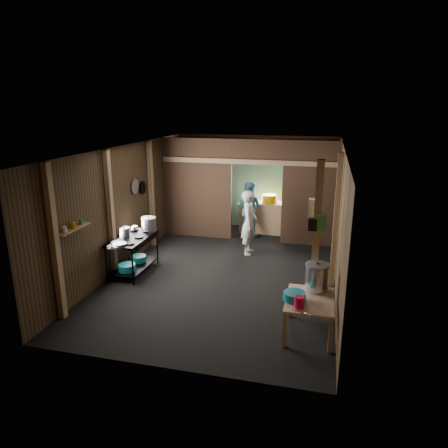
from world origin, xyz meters
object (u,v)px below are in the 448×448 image
(stove_pot_large, at_px, (149,225))
(cook, at_px, (249,223))
(pink_bucket, at_px, (299,302))
(yellow_tub, at_px, (269,199))
(stock_pot, at_px, (317,278))
(gas_range, at_px, (133,255))
(prep_table, at_px, (309,316))

(stove_pot_large, bearing_deg, cook, 32.12)
(pink_bucket, distance_m, yellow_tub, 5.54)
(stock_pot, bearing_deg, gas_range, 162.14)
(yellow_tub, distance_m, cook, 1.79)
(stove_pot_large, height_order, yellow_tub, stove_pot_large)
(gas_range, bearing_deg, stove_pot_large, 70.75)
(prep_table, distance_m, yellow_tub, 5.30)
(stove_pot_large, relative_size, pink_bucket, 1.88)
(gas_range, distance_m, yellow_tub, 4.26)
(pink_bucket, bearing_deg, gas_range, 151.89)
(gas_range, bearing_deg, yellow_tub, 55.97)
(stock_pot, bearing_deg, prep_table, -102.49)
(stock_pot, bearing_deg, cook, 119.19)
(prep_table, distance_m, pink_bucket, 0.52)
(stove_pot_large, relative_size, yellow_tub, 0.83)
(prep_table, relative_size, stove_pot_large, 3.07)
(gas_range, distance_m, cook, 2.78)
(stove_pot_large, xyz_separation_m, stock_pot, (3.62, -1.71, -0.13))
(pink_bucket, xyz_separation_m, cook, (-1.42, 3.63, 0.09))
(stock_pot, distance_m, cook, 3.38)
(stock_pot, bearing_deg, stove_pot_large, 154.74)
(prep_table, relative_size, stock_pot, 2.18)
(stove_pot_large, bearing_deg, yellow_tub, 53.94)
(gas_range, relative_size, prep_table, 1.34)
(prep_table, relative_size, cook, 0.65)
(cook, bearing_deg, gas_range, 125.84)
(pink_bucket, height_order, yellow_tub, yellow_tub)
(gas_range, xyz_separation_m, stock_pot, (3.79, -1.22, 0.40))
(cook, bearing_deg, prep_table, -157.67)
(cook, bearing_deg, pink_bucket, -161.60)
(yellow_tub, bearing_deg, stove_pot_large, -126.06)
(pink_bucket, relative_size, yellow_tub, 0.44)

